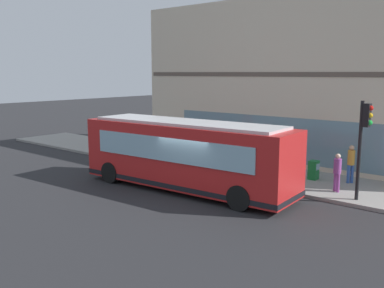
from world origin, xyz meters
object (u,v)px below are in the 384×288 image
at_px(pedestrian_near_hydrant, 152,140).
at_px(pedestrian_near_building_entrance, 337,170).
at_px(pedestrian_by_light_pole, 214,144).
at_px(traffic_light_near_corner, 364,132).
at_px(newspaper_vending_box, 314,170).
at_px(pedestrian_walking_along_curb, 351,161).
at_px(city_bus_nearside, 186,155).

distance_m(pedestrian_near_hydrant, pedestrian_near_building_entrance, 11.23).
height_order(pedestrian_by_light_pole, pedestrian_near_hydrant, pedestrian_near_hydrant).
relative_size(traffic_light_near_corner, newspaper_vending_box, 4.37).
distance_m(pedestrian_near_building_entrance, newspaper_vending_box, 2.22).
distance_m(pedestrian_near_building_entrance, pedestrian_walking_along_curb, 1.83).
relative_size(traffic_light_near_corner, pedestrian_by_light_pole, 2.21).
bearing_deg(pedestrian_near_hydrant, pedestrian_by_light_pole, -70.51).
relative_size(pedestrian_near_hydrant, pedestrian_walking_along_curb, 1.04).
distance_m(pedestrian_near_hydrant, pedestrian_walking_along_curb, 11.27).
height_order(pedestrian_by_light_pole, newspaper_vending_box, pedestrian_by_light_pole).
bearing_deg(city_bus_nearside, traffic_light_near_corner, -66.88).
bearing_deg(pedestrian_near_hydrant, pedestrian_walking_along_curb, -81.68).
distance_m(traffic_light_near_corner, pedestrian_walking_along_curb, 3.25).
xyz_separation_m(city_bus_nearside, pedestrian_walking_along_curb, (5.29, -5.39, -0.39)).
xyz_separation_m(traffic_light_near_corner, newspaper_vending_box, (2.01, 2.84, -2.29)).
xyz_separation_m(city_bus_nearside, newspaper_vending_box, (4.85, -3.82, -0.95)).
bearing_deg(newspaper_vending_box, city_bus_nearside, 141.81).
xyz_separation_m(city_bus_nearside, pedestrian_by_light_pole, (4.94, 2.13, -0.37)).
bearing_deg(pedestrian_by_light_pole, pedestrian_walking_along_curb, -87.36).
height_order(traffic_light_near_corner, pedestrian_by_light_pole, traffic_light_near_corner).
height_order(traffic_light_near_corner, newspaper_vending_box, traffic_light_near_corner).
height_order(pedestrian_near_hydrant, newspaper_vending_box, pedestrian_near_hydrant).
relative_size(city_bus_nearside, pedestrian_walking_along_curb, 5.80).
xyz_separation_m(traffic_light_near_corner, pedestrian_near_hydrant, (0.81, 12.41, -1.69)).
xyz_separation_m(traffic_light_near_corner, pedestrian_walking_along_curb, (2.44, 1.27, -1.73)).
distance_m(pedestrian_near_hydrant, newspaper_vending_box, 9.67).
bearing_deg(pedestrian_near_building_entrance, traffic_light_near_corner, -117.43).
bearing_deg(pedestrian_near_building_entrance, newspaper_vending_box, 49.93).
height_order(pedestrian_walking_along_curb, newspaper_vending_box, pedestrian_walking_along_curb).
bearing_deg(pedestrian_walking_along_curb, pedestrian_by_light_pole, 92.64).
bearing_deg(pedestrian_near_hydrant, city_bus_nearside, -122.43).
bearing_deg(pedestrian_walking_along_curb, city_bus_nearside, 134.44).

